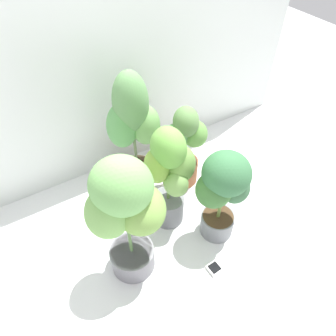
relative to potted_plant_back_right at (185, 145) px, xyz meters
name	(u,v)px	position (x,y,z in m)	size (l,w,h in m)	color
ground_plane	(175,234)	(-0.33, -0.40, -0.36)	(8.00, 8.00, 0.00)	silver
mylar_back_wall	(105,43)	(-0.33, 0.46, 0.64)	(3.20, 0.01, 2.00)	silver
potted_plant_back_right	(185,145)	(0.00, 0.00, 0.00)	(0.35, 0.26, 0.67)	#9A5333
potted_plant_front_left	(126,212)	(-0.67, -0.45, 0.18)	(0.44, 0.38, 0.91)	slate
potted_plant_front_right	(223,189)	(-0.07, -0.51, 0.07)	(0.40, 0.39, 0.70)	slate
potted_plant_back_center	(133,128)	(-0.32, 0.16, 0.17)	(0.41, 0.30, 0.95)	#332718
potted_plant_center	(170,174)	(-0.29, -0.26, 0.09)	(0.36, 0.31, 0.80)	slate
hygrometer_box	(214,268)	(-0.26, -0.74, -0.35)	(0.08, 0.08, 0.03)	white
nutrient_bottle	(222,180)	(0.18, -0.25, -0.24)	(0.09, 0.09, 0.25)	#25833E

